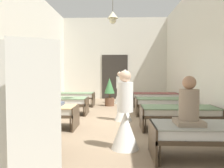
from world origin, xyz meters
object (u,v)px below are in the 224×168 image
object	(u,v)px
bed_right_row_0	(209,132)
bed_right_row_3	(155,96)
bed_left_row_3	(72,96)
patient_seated_secondary	(54,94)
bed_right_row_1	(179,112)
bed_right_row_2	(164,102)
patient_seated_primary	(189,107)
potted_plant	(109,90)
bed_left_row_2	(60,102)
bed_left_row_1	(40,111)
nurse_far_aisle	(125,121)
bed_left_row_0	(0,130)
nurse_mid_aisle	(123,103)
nurse_near_aisle	(120,92)

from	to	relation	value
bed_right_row_0	bed_right_row_3	distance (m)	5.70
bed_left_row_3	patient_seated_secondary	size ratio (longest dim) A/B	2.37
bed_right_row_1	bed_right_row_3	world-z (taller)	same
bed_right_row_1	bed_right_row_2	xyz separation A→B (m)	(0.00, 1.90, 0.00)
patient_seated_primary	potted_plant	world-z (taller)	patient_seated_primary
bed_right_row_1	bed_left_row_2	bearing A→B (deg)	151.74
patient_seated_secondary	bed_right_row_1	bearing A→B (deg)	-1.52
bed_left_row_2	bed_right_row_1	bearing A→B (deg)	-28.26
bed_left_row_2	patient_seated_secondary	xyz separation A→B (m)	(0.35, -1.82, 0.43)
bed_left_row_1	nurse_far_aisle	world-z (taller)	nurse_far_aisle
patient_seated_primary	bed_left_row_0	bearing A→B (deg)	179.46
bed_right_row_0	nurse_mid_aisle	size ratio (longest dim) A/B	1.28
potted_plant	bed_left_row_3	bearing A→B (deg)	-176.67
bed_right_row_1	bed_left_row_3	world-z (taller)	same
nurse_mid_aisle	patient_seated_primary	size ratio (longest dim) A/B	1.86
bed_right_row_0	patient_seated_secondary	bearing A→B (deg)	148.06
patient_seated_primary	bed_left_row_2	bearing A→B (deg)	129.74
bed_right_row_0	patient_seated_primary	size ratio (longest dim) A/B	2.37
bed_right_row_0	bed_left_row_2	size ratio (longest dim) A/B	1.00
nurse_near_aisle	bed_right_row_2	bearing A→B (deg)	-105.42
bed_right_row_0	nurse_mid_aisle	distance (m)	3.21
bed_left_row_2	bed_left_row_3	world-z (taller)	same
bed_right_row_3	patient_seated_secondary	xyz separation A→B (m)	(-3.18, -3.72, 0.43)
nurse_near_aisle	potted_plant	distance (m)	0.88
bed_right_row_1	patient_seated_secondary	bearing A→B (deg)	178.48
bed_left_row_1	bed_right_row_3	distance (m)	5.19
bed_left_row_1	nurse_near_aisle	bearing A→B (deg)	66.37
patient_seated_primary	potted_plant	distance (m)	6.04
bed_left_row_1	nurse_mid_aisle	world-z (taller)	nurse_mid_aisle
bed_right_row_1	bed_right_row_2	world-z (taller)	same
bed_right_row_0	nurse_far_aisle	bearing A→B (deg)	162.79
bed_right_row_1	bed_left_row_2	world-z (taller)	same
bed_right_row_1	bed_left_row_1	bearing A→B (deg)	180.00
nurse_near_aisle	potted_plant	world-z (taller)	nurse_near_aisle
patient_seated_secondary	bed_right_row_3	bearing A→B (deg)	49.40
nurse_mid_aisle	patient_seated_primary	world-z (taller)	nurse_mid_aisle
bed_left_row_1	bed_left_row_2	xyz separation A→B (m)	(0.00, 1.90, 0.00)
nurse_mid_aisle	nurse_far_aisle	distance (m)	2.47
bed_left_row_2	bed_right_row_2	size ratio (longest dim) A/B	1.00
bed_left_row_0	bed_left_row_3	distance (m)	5.70
bed_right_row_2	nurse_near_aisle	distance (m)	3.13
patient_seated_primary	bed_right_row_0	bearing A→B (deg)	4.88
bed_right_row_1	potted_plant	xyz separation A→B (m)	(-1.93, 3.89, 0.23)
bed_left_row_3	patient_seated_secondary	bearing A→B (deg)	-84.62
nurse_near_aisle	patient_seated_primary	xyz separation A→B (m)	(1.15, -6.58, 0.34)
bed_right_row_0	bed_right_row_2	distance (m)	3.80
bed_left_row_1	patient_seated_secondary	world-z (taller)	patient_seated_secondary
patient_seated_secondary	potted_plant	bearing A→B (deg)	71.76
bed_left_row_0	bed_left_row_3	world-z (taller)	same
bed_left_row_3	nurse_far_aisle	size ratio (longest dim) A/B	1.28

